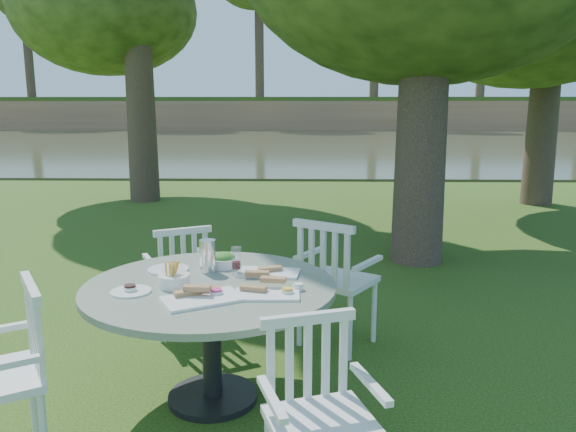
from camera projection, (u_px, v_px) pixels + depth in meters
name	position (u px, v px, depth m)	size (l,w,h in m)	color
ground	(287.00, 314.00, 4.98)	(140.00, 140.00, 0.00)	#1A360B
table	(211.00, 304.00, 3.41)	(1.53, 1.53, 0.76)	black
chair_ne	(331.00, 274.00, 4.18)	(0.68, 0.67, 0.99)	silver
chair_nw	(181.00, 271.00, 4.46)	(0.59, 0.58, 0.89)	silver
chair_sw	(12.00, 363.00, 2.80)	(0.64, 0.65, 0.95)	silver
chair_se	(315.00, 400.00, 2.50)	(0.56, 0.54, 0.89)	silver
tableware	(209.00, 275.00, 3.44)	(1.11, 0.97, 0.21)	white
river	(301.00, 144.00, 27.55)	(100.00, 28.00, 0.12)	#353821
far_bank	(306.00, 36.00, 43.92)	(100.00, 18.00, 15.20)	#8C6141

